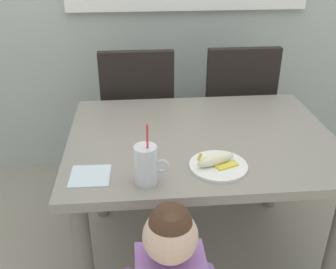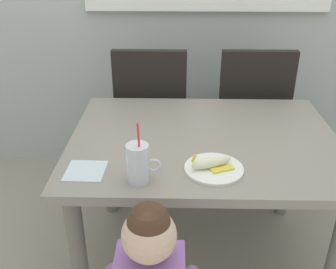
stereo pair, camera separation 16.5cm
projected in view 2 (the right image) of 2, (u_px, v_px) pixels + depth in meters
ground_plane at (199, 255)px, 2.08m from camera, size 24.00×24.00×0.00m
dining_table at (203, 157)px, 1.80m from camera, size 1.20×0.92×0.71m
dining_chair_left at (152, 112)px, 2.43m from camera, size 0.44×0.45×0.96m
dining_chair_right at (250, 112)px, 2.42m from camera, size 0.44×0.45×0.96m
milk_cup at (138, 165)px, 1.42m from camera, size 0.13×0.08×0.25m
snack_plate at (214, 169)px, 1.51m from camera, size 0.23×0.23×0.01m
peeled_banana at (212, 163)px, 1.50m from camera, size 0.18×0.13×0.07m
paper_napkin at (86, 171)px, 1.50m from camera, size 0.15×0.15×0.00m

